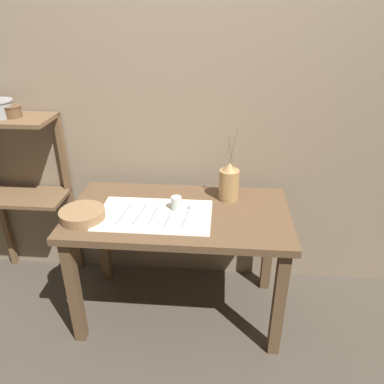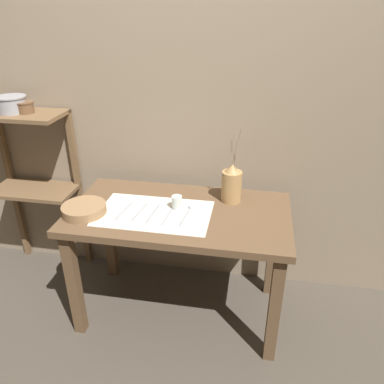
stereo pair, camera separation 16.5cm
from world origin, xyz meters
name	(u,v)px [view 1 (the left image)]	position (x,y,z in m)	size (l,w,h in m)	color
ground_plane	(181,309)	(0.00, 0.00, 0.00)	(12.00, 12.00, 0.00)	#473F35
stone_wall_back	(186,104)	(0.00, 0.44, 1.20)	(7.00, 0.06, 2.40)	gray
wooden_table	(179,227)	(0.00, 0.00, 0.61)	(1.21, 0.65, 0.71)	brown
wooden_shelf_unit	(20,171)	(-1.03, 0.28, 0.79)	(0.54, 0.28, 1.15)	brown
linen_cloth	(154,215)	(-0.13, -0.05, 0.72)	(0.61, 0.37, 0.00)	beige
pitcher_with_flowers	(229,183)	(0.27, 0.17, 0.82)	(0.11, 0.11, 0.43)	#A87F4C
wooden_bowl	(82,214)	(-0.50, -0.12, 0.74)	(0.24, 0.24, 0.05)	#8E6B47
glass_tumbler_near	(176,203)	(-0.02, 0.02, 0.76)	(0.06, 0.06, 0.08)	#B7C1BC
fork_outer	(123,214)	(-0.29, -0.07, 0.72)	(0.04, 0.20, 0.00)	#939399
knife_center	(140,214)	(-0.21, -0.06, 0.72)	(0.04, 0.20, 0.00)	#939399
fork_inner	(153,215)	(-0.13, -0.06, 0.72)	(0.03, 0.20, 0.00)	#939399
spoon_outer	(171,211)	(-0.04, -0.01, 0.72)	(0.03, 0.21, 0.02)	#939399
spoon_inner	(188,211)	(0.05, -0.01, 0.72)	(0.04, 0.21, 0.02)	#939399
metal_pot_small	(12,111)	(-0.97, 0.24, 1.19)	(0.10, 0.10, 0.07)	brown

